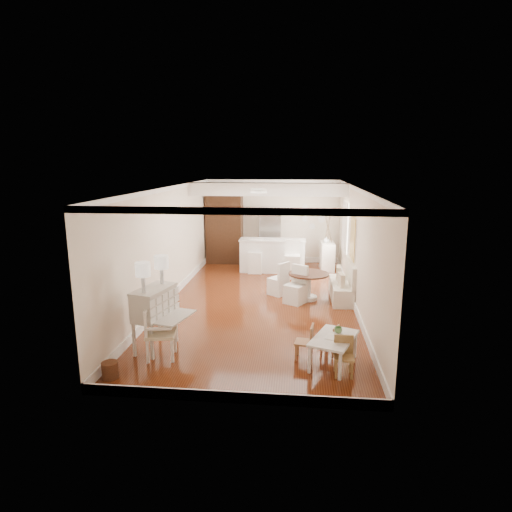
% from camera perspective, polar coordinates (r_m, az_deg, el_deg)
% --- Properties ---
extents(room, '(9.00, 9.04, 2.82)m').
position_cam_1_polar(room, '(10.40, 0.98, 4.73)').
color(room, maroon).
rests_on(room, ground).
extents(secretary_bureau, '(1.11, 1.12, 1.17)m').
position_cam_1_polar(secretary_bureau, '(8.08, -13.30, -8.12)').
color(secretary_bureau, silver).
rests_on(secretary_bureau, ground).
extents(gustavian_armchair, '(0.61, 0.61, 0.93)m').
position_cam_1_polar(gustavian_armchair, '(7.75, -12.55, -9.93)').
color(gustavian_armchair, white).
rests_on(gustavian_armchair, ground).
extents(wicker_basket, '(0.29, 0.29, 0.26)m').
position_cam_1_polar(wicker_basket, '(7.42, -18.87, -14.18)').
color(wicker_basket, '#58301B').
rests_on(wicker_basket, ground).
extents(kids_table, '(0.94, 1.16, 0.51)m').
position_cam_1_polar(kids_table, '(7.50, 10.27, -12.36)').
color(kids_table, white).
rests_on(kids_table, ground).
extents(kids_chair_a, '(0.35, 0.35, 0.64)m').
position_cam_1_polar(kids_chair_a, '(7.62, 6.42, -11.29)').
color(kids_chair_a, '#AA764D').
rests_on(kids_chair_a, ground).
extents(kids_chair_b, '(0.36, 0.36, 0.56)m').
position_cam_1_polar(kids_chair_b, '(7.86, 9.77, -10.94)').
color(kids_chair_b, tan).
rests_on(kids_chair_b, ground).
extents(kids_chair_c, '(0.32, 0.32, 0.65)m').
position_cam_1_polar(kids_chair_c, '(7.17, 11.63, -13.00)').
color(kids_chair_c, '#A47E4A').
rests_on(kids_chair_c, ground).
extents(banquette, '(0.52, 1.60, 0.98)m').
position_cam_1_polar(banquette, '(10.90, 11.33, -3.17)').
color(banquette, silver).
rests_on(banquette, ground).
extents(dining_table, '(1.01, 1.01, 0.68)m').
position_cam_1_polar(dining_table, '(10.76, 7.00, -4.04)').
color(dining_table, '#412114').
rests_on(dining_table, ground).
extents(slip_chair_near, '(0.61, 0.62, 0.92)m').
position_cam_1_polar(slip_chair_near, '(10.43, 5.29, -3.85)').
color(slip_chair_near, white).
rests_on(slip_chair_near, ground).
extents(slip_chair_far, '(0.60, 0.60, 0.88)m').
position_cam_1_polar(slip_chair_far, '(11.07, 2.99, -2.97)').
color(slip_chair_far, white).
rests_on(slip_chair_far, ground).
extents(breakfast_counter, '(2.05, 0.65, 1.03)m').
position_cam_1_polar(breakfast_counter, '(13.38, 2.21, 0.08)').
color(breakfast_counter, white).
rests_on(breakfast_counter, ground).
extents(bar_stool_left, '(0.44, 0.44, 1.06)m').
position_cam_1_polar(bar_stool_left, '(13.22, -0.07, 0.00)').
color(bar_stool_left, white).
rests_on(bar_stool_left, ground).
extents(bar_stool_right, '(0.45, 0.45, 1.11)m').
position_cam_1_polar(bar_stool_right, '(12.65, 4.84, -0.49)').
color(bar_stool_right, white).
rests_on(bar_stool_right, ground).
extents(pantry_cabinet, '(1.20, 0.60, 2.30)m').
position_cam_1_polar(pantry_cabinet, '(14.52, -4.22, 3.58)').
color(pantry_cabinet, '#381E11').
rests_on(pantry_cabinet, ground).
extents(fridge, '(0.75, 0.65, 1.80)m').
position_cam_1_polar(fridge, '(14.33, 3.29, 2.46)').
color(fridge, silver).
rests_on(fridge, ground).
extents(sideboard, '(0.45, 0.94, 0.88)m').
position_cam_1_polar(sideboard, '(13.84, 9.45, 0.00)').
color(sideboard, white).
rests_on(sideboard, ground).
extents(pencil_cup, '(0.14, 0.14, 0.10)m').
position_cam_1_polar(pencil_cup, '(7.56, 10.91, -9.67)').
color(pencil_cup, '#619858').
rests_on(pencil_cup, kids_table).
extents(branch_vase, '(0.19, 0.19, 0.19)m').
position_cam_1_polar(branch_vase, '(13.71, 9.35, 2.16)').
color(branch_vase, white).
rests_on(branch_vase, sideboard).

